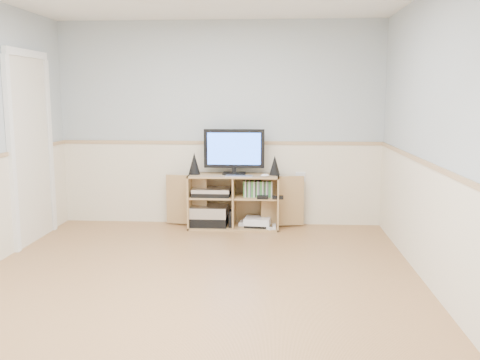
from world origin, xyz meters
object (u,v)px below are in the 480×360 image
keyboard (239,176)px  game_consoles (257,222)px  media_cabinet (234,200)px  monitor (234,150)px

keyboard → game_consoles: keyboard is taller
media_cabinet → game_consoles: size_ratio=3.72×
media_cabinet → game_consoles: media_cabinet is taller
game_consoles → keyboard: bearing=-148.9°
media_cabinet → keyboard: keyboard is taller
monitor → game_consoles: 0.92m
keyboard → game_consoles: bearing=33.4°
monitor → keyboard: size_ratio=2.29×
keyboard → media_cabinet: bearing=112.7°
keyboard → game_consoles: size_ratio=0.70×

